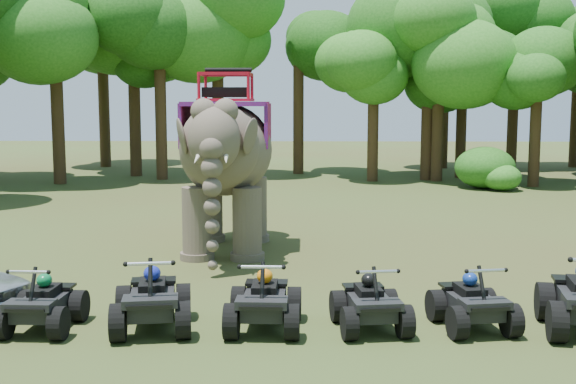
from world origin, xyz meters
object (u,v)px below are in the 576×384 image
elephant (227,160)px  atv_0 (42,296)px  atv_1 (152,292)px  atv_4 (473,295)px  atv_3 (370,296)px  atv_2 (264,293)px

elephant → atv_0: bearing=-109.8°
elephant → atv_1: bearing=-94.8°
atv_0 → elephant: bearing=71.4°
atv_1 → atv_4: bearing=-7.5°
atv_1 → atv_3: 3.65m
atv_0 → atv_4: atv_4 is taller
atv_2 → elephant: bearing=102.5°
atv_3 → atv_4: bearing=-5.3°
elephant → atv_2: elephant is taller
atv_1 → atv_3: (3.64, 0.07, -0.07)m
atv_3 → atv_0: bearing=173.4°
atv_0 → atv_3: 5.48m
atv_0 → atv_4: size_ratio=0.99×
elephant → atv_1: size_ratio=3.15×
elephant → atv_0: (-2.39, -6.61, -1.74)m
elephant → atv_0: size_ratio=3.56×
atv_4 → atv_2: bearing=172.1°
atv_2 → atv_4: (3.49, 0.11, -0.04)m
atv_0 → atv_4: bearing=3.1°
atv_2 → atv_3: 1.77m
atv_2 → atv_1: bearing=-177.4°
atv_0 → atv_1: 1.83m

